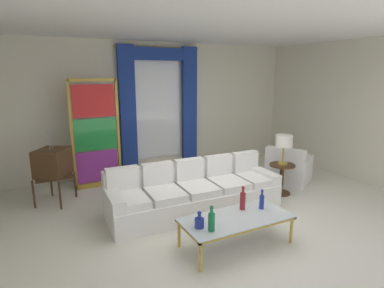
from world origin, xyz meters
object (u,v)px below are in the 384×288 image
object	(u,v)px
peacock_figurine	(124,178)
coffee_table	(236,219)
table_lamp_brass	(284,142)
couch_white_long	(193,193)
bottle_blue_decanter	(243,200)
bottle_crystal_tall	(199,222)
bottle_ruby_flask	(211,221)
bottle_amber_squat	(262,201)
armchair_white	(288,170)
stained_glass_divider	(96,137)
round_side_table	(282,176)
vintage_tv	(53,164)

from	to	relation	value
peacock_figurine	coffee_table	bearing A→B (deg)	-74.76
table_lamp_brass	couch_white_long	bearing A→B (deg)	176.10
coffee_table	bottle_blue_decanter	distance (m)	0.33
bottle_crystal_tall	bottle_ruby_flask	world-z (taller)	bottle_ruby_flask
bottle_amber_squat	couch_white_long	bearing A→B (deg)	110.88
armchair_white	stained_glass_divider	distance (m)	4.05
peacock_figurine	round_side_table	distance (m)	3.14
bottle_blue_decanter	bottle_ruby_flask	xyz separation A→B (m)	(-0.71, -0.34, -0.01)
bottle_blue_decanter	round_side_table	distance (m)	1.92
coffee_table	bottle_crystal_tall	world-z (taller)	bottle_crystal_tall
armchair_white	bottle_ruby_flask	bearing A→B (deg)	-148.98
bottle_blue_decanter	round_side_table	world-z (taller)	bottle_blue_decanter
bottle_amber_squat	vintage_tv	distance (m)	3.67
bottle_amber_squat	peacock_figurine	world-z (taller)	bottle_amber_squat
bottle_crystal_tall	armchair_white	distance (m)	3.42
bottle_amber_squat	table_lamp_brass	distance (m)	1.84
couch_white_long	round_side_table	distance (m)	1.86
bottle_blue_decanter	peacock_figurine	bearing A→B (deg)	110.48
coffee_table	bottle_crystal_tall	xyz separation A→B (m)	(-0.58, -0.03, 0.11)
bottle_blue_decanter	bottle_amber_squat	bearing A→B (deg)	-22.42
bottle_crystal_tall	stained_glass_divider	size ratio (longest dim) A/B	0.10
couch_white_long	bottle_ruby_flask	bearing A→B (deg)	-108.87
bottle_amber_squat	round_side_table	distance (m)	1.77
bottle_amber_squat	peacock_figurine	distance (m)	3.08
couch_white_long	round_side_table	bearing A→B (deg)	-3.90
bottle_blue_decanter	vintage_tv	bearing A→B (deg)	132.32
bottle_ruby_flask	table_lamp_brass	world-z (taller)	table_lamp_brass
vintage_tv	armchair_white	world-z (taller)	vintage_tv
bottle_blue_decanter	table_lamp_brass	distance (m)	1.97
peacock_figurine	bottle_ruby_flask	bearing A→B (deg)	-84.43
table_lamp_brass	bottle_blue_decanter	bearing A→B (deg)	-148.87
couch_white_long	bottle_blue_decanter	xyz separation A→B (m)	(0.21, -1.12, 0.24)
bottle_crystal_tall	bottle_blue_decanter	bearing A→B (deg)	13.99
couch_white_long	table_lamp_brass	xyz separation A→B (m)	(1.85, -0.13, 0.72)
bottle_amber_squat	bottle_blue_decanter	bearing A→B (deg)	157.58
couch_white_long	vintage_tv	world-z (taller)	vintage_tv
round_side_table	table_lamp_brass	size ratio (longest dim) A/B	1.04
bottle_ruby_flask	bottle_blue_decanter	bearing A→B (deg)	25.57
bottle_amber_squat	table_lamp_brass	size ratio (longest dim) A/B	0.51
bottle_blue_decanter	armchair_white	size ratio (longest dim) A/B	0.31
armchair_white	peacock_figurine	size ratio (longest dim) A/B	1.85
couch_white_long	peacock_figurine	size ratio (longest dim) A/B	4.91
bottle_crystal_tall	peacock_figurine	bearing A→B (deg)	94.02
bottle_blue_decanter	bottle_crystal_tall	world-z (taller)	bottle_blue_decanter
stained_glass_divider	armchair_white	bearing A→B (deg)	-23.46
peacock_figurine	round_side_table	world-z (taller)	round_side_table
couch_white_long	bottle_crystal_tall	xyz separation A→B (m)	(-0.59, -1.32, 0.18)
armchair_white	stained_glass_divider	size ratio (longest dim) A/B	0.50
stained_glass_divider	table_lamp_brass	distance (m)	3.68
couch_white_long	bottle_crystal_tall	distance (m)	1.45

